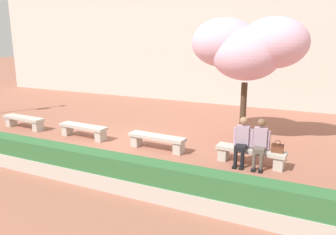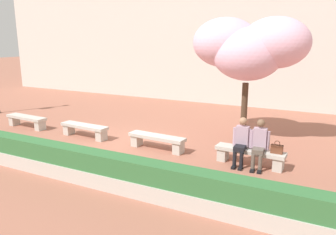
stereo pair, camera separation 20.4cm
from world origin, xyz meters
name	(u,v)px [view 2 (the right image)]	position (x,y,z in m)	size (l,w,h in m)	color
ground_plane	(119,143)	(0.00, 0.00, 0.00)	(100.00, 100.00, 0.00)	#9E604C
building_facade	(219,26)	(0.00, 9.84, 4.05)	(28.00, 4.00, 8.11)	beige
stone_bench_west_end	(27,120)	(-4.28, 0.00, 0.30)	(1.87, 0.52, 0.45)	#BCB7AD
stone_bench_near_west	(84,129)	(-1.43, 0.00, 0.30)	(1.87, 0.52, 0.45)	#BCB7AD
stone_bench_center	(157,140)	(1.43, 0.00, 0.30)	(1.87, 0.52, 0.45)	#BCB7AD
stone_bench_near_east	(250,154)	(4.28, 0.00, 0.30)	(1.87, 0.52, 0.45)	#BCB7AD
person_seated_left	(242,140)	(4.05, -0.05, 0.70)	(0.51, 0.69, 1.29)	black
person_seated_right	(259,142)	(4.52, -0.05, 0.70)	(0.51, 0.70, 1.29)	black
handbag	(277,148)	(4.96, -0.02, 0.58)	(0.30, 0.15, 0.34)	brown
cherry_tree_main	(247,47)	(3.47, 2.38, 3.07)	(3.79, 2.25, 4.03)	#473323
planter_hedge_foreground	(53,159)	(0.00, -2.82, 0.39)	(13.74, 0.50, 0.80)	#BCB7AD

